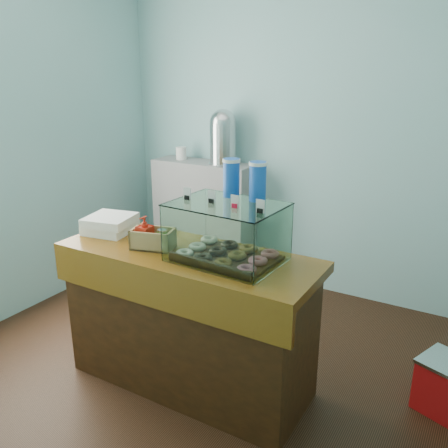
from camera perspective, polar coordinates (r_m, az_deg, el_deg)
The scene contains 8 objects.
ground at distance 3.42m, azimuth -1.61°, elevation -16.20°, with size 3.50×3.50×0.00m, color black.
room_shell at distance 2.83m, azimuth -1.38°, elevation 13.56°, with size 3.54×3.04×2.82m.
counter at distance 3.00m, azimuth -4.31°, elevation -11.29°, with size 1.60×0.60×0.90m.
back_shelf at distance 4.64m, azimuth -2.44°, elevation 0.78°, with size 1.00×0.32×1.10m, color gray.
display_case at distance 2.66m, azimuth 0.84°, elevation -0.48°, with size 0.62×0.47×0.55m.
condiment_crate at distance 2.88m, azimuth -8.77°, elevation -1.55°, with size 0.28×0.21×0.20m.
pastry_boxes at distance 3.22m, azimuth -13.53°, elevation 0.01°, with size 0.34×0.34×0.11m.
coffee_urn at distance 4.35m, azimuth -0.12°, elevation 10.59°, with size 0.27×0.27×0.50m.
Camera 1 is at (1.51, -2.39, 1.93)m, focal length 38.00 mm.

